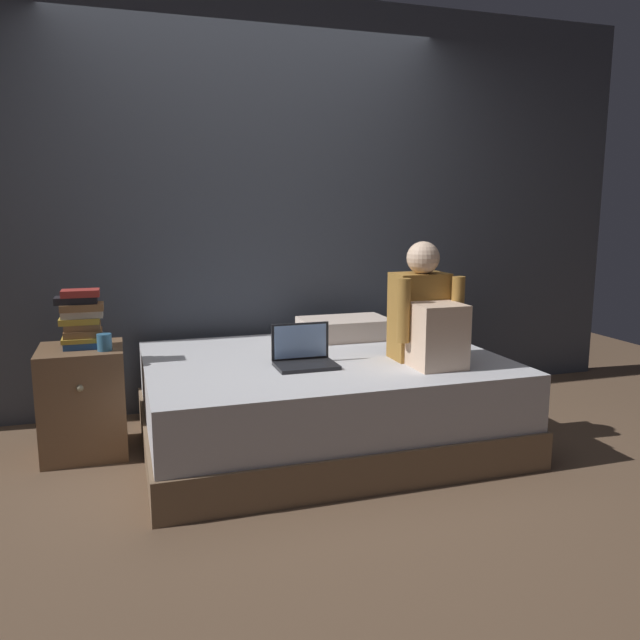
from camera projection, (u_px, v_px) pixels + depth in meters
The scene contains 9 objects.
ground_plane at pixel (304, 466), 3.32m from camera, with size 8.00×8.00×0.00m, color brown.
wall_back at pixel (253, 206), 4.21m from camera, with size 5.60×0.10×2.70m, color #424751.
bed at pixel (323, 400), 3.62m from camera, with size 2.00×1.50×0.51m.
nightstand at pixel (84, 400), 3.45m from camera, with size 0.44×0.46×0.60m.
person_sitting at pixel (426, 317), 3.41m from camera, with size 0.39×0.44×0.66m.
laptop at pixel (304, 355), 3.36m from camera, with size 0.32×0.23×0.22m.
pillow at pixel (344, 328), 4.07m from camera, with size 0.56×0.36×0.13m, color beige.
book_stack at pixel (81, 319), 3.38m from camera, with size 0.25×0.17×0.32m.
mug at pixel (104, 342), 3.32m from camera, with size 0.08×0.08×0.09m, color teal.
Camera 1 is at (-0.87, -3.01, 1.34)m, focal length 35.34 mm.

